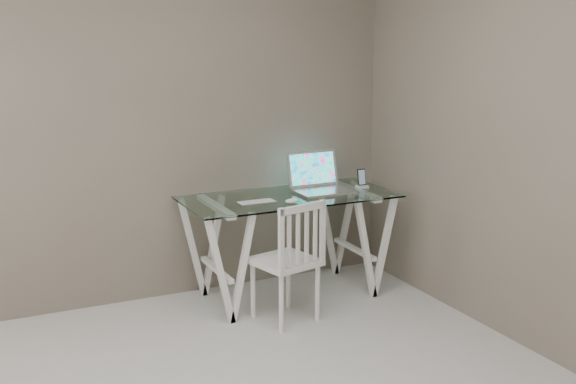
# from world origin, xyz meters

# --- Properties ---
(room) EXTENTS (4.50, 4.52, 2.71)m
(room) POSITION_xyz_m (-0.06, 0.02, 1.72)
(room) COLOR #B5B2AE
(room) RESTS_ON ground
(desk) EXTENTS (1.50, 0.70, 0.75)m
(desk) POSITION_xyz_m (1.07, 1.85, 0.38)
(desk) COLOR silver
(desk) RESTS_ON ground
(chair) EXTENTS (0.45, 0.45, 0.83)m
(chair) POSITION_xyz_m (0.88, 1.40, 0.46)
(chair) COLOR white
(chair) RESTS_ON ground
(laptop) EXTENTS (0.40, 0.35, 0.28)m
(laptop) POSITION_xyz_m (1.34, 1.91, 0.81)
(laptop) COLOR silver
(laptop) RESTS_ON desk
(keyboard) EXTENTS (0.27, 0.11, 0.01)m
(keyboard) POSITION_xyz_m (0.79, 1.76, 0.75)
(keyboard) COLOR silver
(keyboard) RESTS_ON desk
(mouse) EXTENTS (0.10, 0.06, 0.03)m
(mouse) POSITION_xyz_m (1.00, 1.64, 0.76)
(mouse) COLOR white
(mouse) RESTS_ON desk
(phone_dock) EXTENTS (0.07, 0.07, 0.14)m
(phone_dock) POSITION_xyz_m (1.68, 1.86, 0.78)
(phone_dock) COLOR white
(phone_dock) RESTS_ON desk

